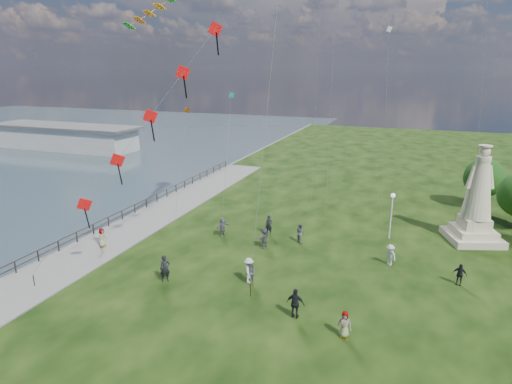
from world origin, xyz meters
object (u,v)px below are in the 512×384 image
at_px(person_10, 102,239).
at_px(person_6, 269,225).
at_px(person_7, 300,233).
at_px(person_9, 460,274).
at_px(lamppost, 392,206).
at_px(person_2, 249,270).
at_px(person_5, 223,227).
at_px(statue, 477,206).
at_px(person_8, 390,255).
at_px(person_11, 264,238).
at_px(person_0, 165,269).
at_px(person_1, 250,273).
at_px(person_3, 295,303).
at_px(person_4, 344,324).
at_px(pier_pavilion, 65,137).

bearing_deg(person_10, person_6, -54.26).
bearing_deg(person_7, person_9, -148.28).
height_order(lamppost, person_10, lamppost).
bearing_deg(person_2, person_5, 15.18).
bearing_deg(person_6, statue, 9.69).
distance_m(person_8, person_11, 9.85).
xyz_separation_m(person_0, person_9, (18.89, 6.57, -0.18)).
distance_m(statue, person_7, 14.86).
bearing_deg(person_5, person_1, -123.10).
distance_m(person_9, person_11, 14.51).
relative_size(person_3, person_5, 1.13).
distance_m(person_1, person_2, 0.22).
height_order(lamppost, person_11, lamppost).
bearing_deg(person_7, lamppost, -106.37).
xyz_separation_m(person_2, person_4, (7.14, -3.94, -0.12)).
xyz_separation_m(lamppost, person_10, (-21.84, -10.25, -2.15)).
relative_size(person_7, person_11, 0.94).
bearing_deg(person_0, person_2, -24.65).
relative_size(lamppost, person_11, 2.37).
relative_size(statue, person_4, 5.28).
bearing_deg(lamppost, person_4, -94.88).
height_order(pier_pavilion, person_11, pier_pavilion).
bearing_deg(person_7, person_3, 151.18).
bearing_deg(pier_pavilion, person_6, -29.59).
bearing_deg(person_0, person_7, 11.83).
bearing_deg(person_2, person_1, -149.62).
xyz_separation_m(person_5, person_7, (6.75, 0.99, -0.01)).
relative_size(person_4, person_7, 0.96).
xyz_separation_m(person_4, person_8, (1.70, 10.12, 0.04)).
relative_size(person_0, person_10, 1.21).
distance_m(pier_pavilion, person_11, 59.60).
xyz_separation_m(person_3, person_5, (-9.43, 10.22, -0.11)).
xyz_separation_m(person_2, person_11, (-1.00, 5.99, -0.04)).
xyz_separation_m(person_2, person_7, (1.46, 8.14, -0.08)).
bearing_deg(person_8, person_11, -140.19).
xyz_separation_m(person_6, person_8, (10.42, -2.63, -0.06)).
xyz_separation_m(person_0, person_7, (6.90, 10.01, -0.14)).
bearing_deg(person_10, person_5, -50.87).
xyz_separation_m(lamppost, person_7, (-7.00, -3.40, -2.13)).
height_order(statue, person_2, statue).
distance_m(pier_pavilion, person_6, 57.66).
bearing_deg(person_11, person_10, -53.71).
height_order(statue, person_11, statue).
xyz_separation_m(person_0, person_2, (5.45, 1.87, -0.06)).
distance_m(statue, person_10, 31.10).
height_order(person_3, person_8, person_3).
xyz_separation_m(person_4, person_10, (-20.52, 5.22, 0.01)).
relative_size(lamppost, person_4, 2.62).
distance_m(pier_pavilion, person_0, 60.62).
relative_size(person_2, person_11, 1.04).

